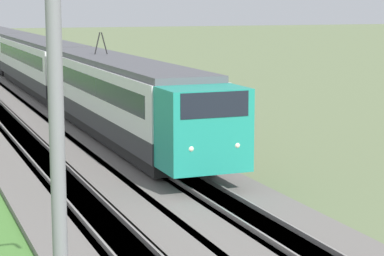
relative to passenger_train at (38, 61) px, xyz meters
name	(u,v)px	position (x,y,z in m)	size (l,w,h in m)	color
ballast_adjacent	(36,90)	(1.28, 0.00, -2.23)	(240.00, 4.40, 0.30)	slate
track_adjacent	(36,90)	(1.28, 0.00, -2.22)	(240.00, 1.57, 0.45)	#4C4238
passenger_train	(38,61)	(0.00, 0.00, 0.00)	(64.23, 2.94, 5.08)	teal
catenary_mast_near	(61,130)	(-43.59, 7.16, 2.31)	(0.22, 2.56, 9.09)	slate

